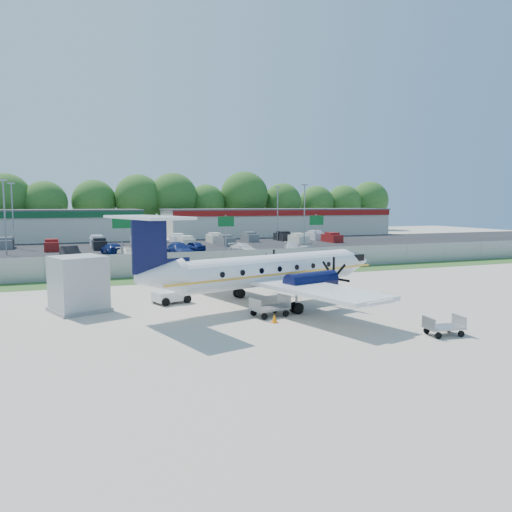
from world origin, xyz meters
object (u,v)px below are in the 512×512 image
object	(u,v)px
pushback_tug	(173,294)
baggage_cart_near	(270,307)
aircraft	(267,270)
service_container	(79,286)
baggage_cart_far	(444,327)

from	to	relation	value
pushback_tug	baggage_cart_near	distance (m)	7.11
aircraft	baggage_cart_near	bearing A→B (deg)	-109.37
aircraft	service_container	world-z (taller)	aircraft
pushback_tug	aircraft	bearing A→B (deg)	-27.34
aircraft	service_container	bearing A→B (deg)	168.40
aircraft	service_container	xyz separation A→B (m)	(-10.85, 2.23, -0.66)
baggage_cart_near	service_container	bearing A→B (deg)	152.18
pushback_tug	baggage_cart_far	distance (m)	16.16
baggage_cart_near	baggage_cart_far	bearing A→B (deg)	-47.35
aircraft	baggage_cart_near	xyz separation A→B (m)	(-1.04, -2.95, -1.66)
aircraft	baggage_cart_far	bearing A→B (deg)	-62.03
service_container	aircraft	bearing A→B (deg)	-11.60
aircraft	baggage_cart_near	world-z (taller)	aircraft
pushback_tug	baggage_cart_near	world-z (taller)	pushback_tug
baggage_cart_near	baggage_cart_far	size ratio (longest dim) A/B	1.20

